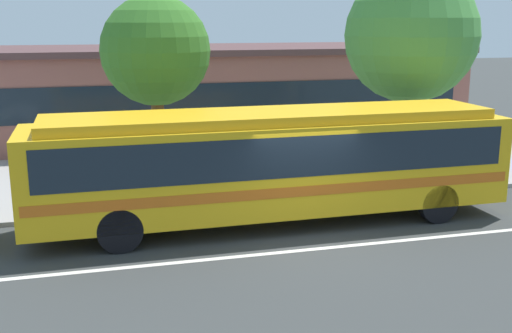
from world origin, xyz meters
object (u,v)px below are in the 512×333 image
bus_stop_sign (419,135)px  street_tree_mid_block (411,36)px  transit_bus (273,159)px  street_tree_near_stop (156,52)px  pedestrian_walking_along_curb (428,156)px  pedestrian_waiting_near_sign (187,157)px

bus_stop_sign → street_tree_mid_block: bearing=75.6°
transit_bus → street_tree_near_stop: bearing=120.6°
pedestrian_walking_along_curb → bus_stop_sign: bearing=112.8°
transit_bus → pedestrian_waiting_near_sign: bearing=116.2°
pedestrian_walking_along_curb → street_tree_mid_block: bearing=82.8°
transit_bus → pedestrian_waiting_near_sign: transit_bus is taller
bus_stop_sign → street_tree_near_stop: 8.13m
pedestrian_walking_along_curb → street_tree_mid_block: street_tree_mid_block is taller
pedestrian_walking_along_curb → street_tree_mid_block: (0.24, 1.88, 3.42)m
transit_bus → street_tree_mid_block: bearing=33.2°
pedestrian_waiting_near_sign → street_tree_mid_block: size_ratio=0.26×
street_tree_mid_block → pedestrian_walking_along_curb: bearing=-97.2°
pedestrian_waiting_near_sign → bus_stop_sign: (6.80, -1.18, 0.52)m
transit_bus → street_tree_mid_block: size_ratio=1.84×
transit_bus → pedestrian_walking_along_curb: transit_bus is taller
pedestrian_walking_along_curb → bus_stop_sign: 0.68m
pedestrian_walking_along_curb → street_tree_near_stop: bearing=163.9°
street_tree_near_stop → street_tree_mid_block: size_ratio=0.86×
pedestrian_waiting_near_sign → street_tree_near_stop: (-0.73, 0.68, 2.98)m
pedestrian_walking_along_curb → street_tree_mid_block: size_ratio=0.25×
transit_bus → street_tree_near_stop: (-2.35, 3.98, 2.43)m
pedestrian_waiting_near_sign → pedestrian_walking_along_curb: pedestrian_waiting_near_sign is taller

